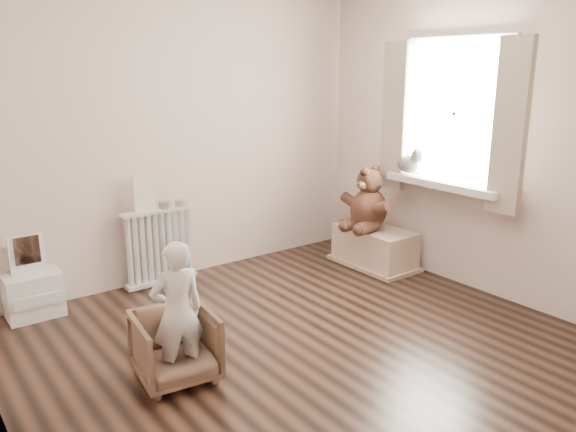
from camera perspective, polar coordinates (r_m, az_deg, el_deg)
floor at (r=3.84m, az=2.27°, el=-13.38°), size 3.60×3.60×0.01m
back_wall at (r=4.94m, az=-10.93°, el=8.60°), size 3.60×0.02×2.60m
right_wall at (r=4.76m, az=19.75°, el=7.77°), size 0.02×3.60×2.60m
window at (r=4.88m, az=16.69°, el=9.95°), size 0.03×0.90×1.10m
window_sill at (r=4.89m, az=15.55°, el=3.16°), size 0.22×1.10×0.06m
curtain_left at (r=4.48m, az=21.64°, el=8.37°), size 0.06×0.26×1.30m
curtain_right at (r=5.17m, az=10.79°, el=9.88°), size 0.06×0.26×1.30m
radiator at (r=4.89m, az=-12.94°, el=-2.48°), size 0.63×0.12×0.67m
paper_doll at (r=4.75m, az=-14.42°, el=2.21°), size 0.18×0.02×0.30m
tin_a at (r=4.84m, az=-12.38°, el=1.14°), size 0.10×0.10×0.06m
tin_b at (r=4.90m, az=-10.81°, el=1.35°), size 0.10×0.10×0.06m
toy_vanity at (r=4.61m, az=-24.59°, el=-6.07°), size 0.39×0.28×0.62m
armchair at (r=3.49m, az=-11.34°, el=-12.86°), size 0.50×0.51×0.42m
child at (r=3.34m, az=-11.17°, el=-9.57°), size 0.34×0.24×0.86m
toy_bench at (r=5.35m, az=8.77°, el=-2.91°), size 0.40×0.76×0.36m
teddy_bear at (r=5.21m, az=8.24°, el=1.99°), size 0.50×0.41×0.58m
plush_cat at (r=5.10m, az=12.19°, el=5.32°), size 0.19×0.29×0.24m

